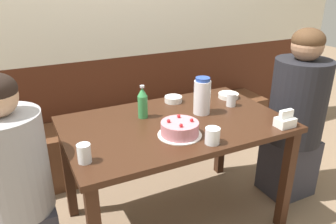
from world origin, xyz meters
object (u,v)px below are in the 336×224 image
at_px(napkin_holder, 285,121).
at_px(person_teal_shirt, 15,188).
at_px(soju_bottle, 143,102).
at_px(bowl_rice_small, 173,99).
at_px(glass_tumbler_short, 231,100).
at_px(water_pitcher, 202,96).
at_px(glass_shot_small, 84,153).
at_px(person_pale_blue_shirt, 296,116).
at_px(birthday_cake, 180,129).
at_px(bowl_soup_white, 228,96).
at_px(bench_seat, 131,140).
at_px(glass_water_tall, 212,136).

relative_size(napkin_holder, person_teal_shirt, 0.09).
bearing_deg(soju_bottle, bowl_rice_small, 27.78).
bearing_deg(glass_tumbler_short, water_pitcher, -175.78).
xyz_separation_m(glass_shot_small, person_pale_blue_shirt, (1.53, 0.13, -0.16)).
bearing_deg(birthday_cake, person_teal_shirt, 171.07).
bearing_deg(birthday_cake, bowl_rice_small, 66.83).
bearing_deg(glass_tumbler_short, glass_shot_small, -164.99).
height_order(water_pitcher, bowl_soup_white, water_pitcher).
relative_size(bowl_soup_white, person_pale_blue_shirt, 0.12).
bearing_deg(birthday_cake, napkin_holder, -15.82).
height_order(bench_seat, birthday_cake, birthday_cake).
bearing_deg(bowl_soup_white, person_pale_blue_shirt, -36.98).
xyz_separation_m(bench_seat, bowl_soup_white, (0.54, -0.63, 0.54)).
distance_m(birthday_cake, glass_tumbler_short, 0.57).
height_order(water_pitcher, person_pale_blue_shirt, person_pale_blue_shirt).
xyz_separation_m(glass_water_tall, glass_tumbler_short, (0.41, 0.39, 0.00)).
height_order(bench_seat, glass_water_tall, glass_water_tall).
distance_m(napkin_holder, glass_shot_small, 1.15).
bearing_deg(water_pitcher, person_teal_shirt, -175.92).
bearing_deg(napkin_holder, person_teal_shirt, 168.18).
xyz_separation_m(birthday_cake, napkin_holder, (0.61, -0.17, -0.00)).
distance_m(birthday_cake, person_teal_shirt, 0.90).
height_order(soju_bottle, glass_water_tall, soju_bottle).
height_order(glass_water_tall, person_teal_shirt, person_teal_shirt).
relative_size(birthday_cake, glass_tumbler_short, 2.79).
bearing_deg(person_pale_blue_shirt, glass_water_tall, 15.38).
bearing_deg(glass_tumbler_short, person_pale_blue_shirt, -18.15).
height_order(water_pitcher, bowl_rice_small, water_pitcher).
xyz_separation_m(napkin_holder, glass_tumbler_short, (-0.09, 0.41, 0.01)).
bearing_deg(glass_tumbler_short, napkin_holder, -77.95).
height_order(birthday_cake, glass_shot_small, birthday_cake).
height_order(napkin_holder, person_teal_shirt, person_teal_shirt).
bearing_deg(person_teal_shirt, birthday_cake, -8.93).
relative_size(glass_shot_small, person_teal_shirt, 0.08).
distance_m(person_teal_shirt, person_pale_blue_shirt, 1.86).
distance_m(water_pitcher, glass_water_tall, 0.42).
xyz_separation_m(glass_tumbler_short, person_teal_shirt, (-1.39, -0.10, -0.21)).
height_order(glass_tumbler_short, glass_shot_small, glass_shot_small).
bearing_deg(soju_bottle, water_pitcher, -15.86).
distance_m(soju_bottle, glass_tumbler_short, 0.62).
bearing_deg(bench_seat, napkin_holder, -64.99).
xyz_separation_m(bowl_rice_small, glass_shot_small, (-0.74, -0.52, 0.03)).
xyz_separation_m(bowl_rice_small, glass_water_tall, (-0.09, -0.63, 0.02)).
height_order(soju_bottle, glass_shot_small, soju_bottle).
distance_m(birthday_cake, bowl_soup_white, 0.71).
xyz_separation_m(bench_seat, person_teal_shirt, (-0.93, -0.87, 0.36)).
xyz_separation_m(bench_seat, glass_tumbler_short, (0.46, -0.77, 0.56)).
relative_size(water_pitcher, soju_bottle, 1.14).
distance_m(bowl_rice_small, glass_shot_small, 0.91).
xyz_separation_m(bench_seat, glass_water_tall, (0.05, -1.16, 0.56)).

